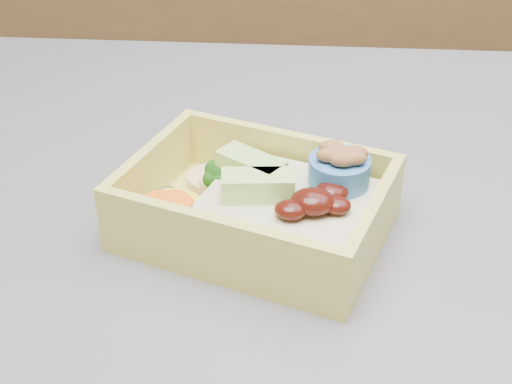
{
  "coord_description": "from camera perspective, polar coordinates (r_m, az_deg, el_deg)",
  "views": [
    {
      "loc": [
        -0.17,
        -0.41,
        1.21
      ],
      "look_at": [
        -0.2,
        -0.02,
        0.95
      ],
      "focal_mm": 50.0,
      "sensor_mm": 36.0,
      "label": 1
    }
  ],
  "objects": [
    {
      "name": "bento_box",
      "position": [
        0.47,
        0.69,
        -1.14
      ],
      "size": [
        0.2,
        0.17,
        0.06
      ],
      "rotation": [
        0.0,
        0.0,
        -0.34
      ],
      "color": "#D8CB59",
      "rests_on": "island"
    }
  ]
}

